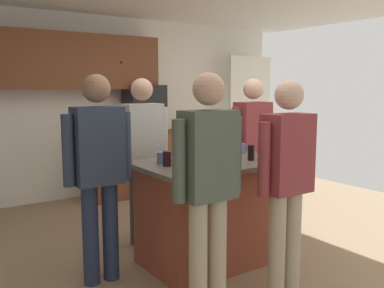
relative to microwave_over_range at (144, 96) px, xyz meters
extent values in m
plane|color=#937A5B|center=(-0.60, -2.50, -1.45)|extent=(7.04, 7.04, 0.00)
cube|color=white|center=(-0.60, 0.30, -0.15)|extent=(6.40, 0.10, 2.60)
cube|color=white|center=(2.00, -0.10, -0.35)|extent=(0.90, 0.06, 2.00)
cube|color=brown|center=(-1.00, 0.10, 0.47)|extent=(2.40, 0.35, 0.75)
sphere|color=#4C3823|center=(-0.40, -0.09, 0.48)|extent=(0.04, 0.04, 0.04)
cube|color=brown|center=(0.00, -0.02, -1.00)|extent=(1.80, 0.60, 0.90)
sphere|color=#4C3823|center=(0.45, -0.33, -1.00)|extent=(0.04, 0.04, 0.04)
cube|color=black|center=(0.00, 0.00, 0.00)|extent=(0.56, 0.40, 0.32)
cube|color=brown|center=(-0.75, -2.65, -1.01)|extent=(1.18, 0.75, 0.89)
cube|color=#60564C|center=(-0.75, -2.65, -0.54)|extent=(1.32, 0.89, 0.04)
cylinder|color=tan|center=(-1.36, -3.33, -1.04)|extent=(0.13, 0.13, 0.82)
cylinder|color=tan|center=(-1.19, -3.33, -1.04)|extent=(0.13, 0.13, 0.82)
cube|color=#4C5647|center=(-1.28, -3.33, -0.33)|extent=(0.38, 0.22, 0.61)
sphere|color=tan|center=(-1.28, -3.33, 0.12)|extent=(0.22, 0.22, 0.22)
cylinder|color=#4C5647|center=(-1.52, -3.33, -0.34)|extent=(0.09, 0.09, 0.55)
cylinder|color=#4C5647|center=(-1.04, -3.33, -0.34)|extent=(0.09, 0.09, 0.55)
cylinder|color=#232D4C|center=(-1.81, -2.47, -1.04)|extent=(0.13, 0.13, 0.82)
cylinder|color=#232D4C|center=(-1.64, -2.47, -1.04)|extent=(0.13, 0.13, 0.82)
cube|color=#2D384C|center=(-1.73, -2.47, -0.32)|extent=(0.38, 0.22, 0.61)
sphere|color=#8C664C|center=(-1.73, -2.47, 0.12)|extent=(0.22, 0.22, 0.22)
cylinder|color=#2D384C|center=(-1.97, -2.47, -0.34)|extent=(0.09, 0.09, 0.55)
cylinder|color=#2D384C|center=(-1.49, -2.47, -0.34)|extent=(0.09, 0.09, 0.55)
cylinder|color=#383842|center=(-1.11, -1.89, -1.04)|extent=(0.13, 0.13, 0.81)
cylinder|color=#383842|center=(-0.94, -1.89, -1.04)|extent=(0.13, 0.13, 0.81)
cube|color=#B7B7B2|center=(-1.03, -1.89, -0.33)|extent=(0.38, 0.22, 0.61)
sphere|color=tan|center=(-1.03, -1.89, 0.11)|extent=(0.22, 0.22, 0.22)
cylinder|color=#B7B7B2|center=(-1.27, -1.89, -0.35)|extent=(0.09, 0.09, 0.55)
cylinder|color=#B7B7B2|center=(-0.79, -1.89, -0.35)|extent=(0.09, 0.09, 0.55)
cylinder|color=tan|center=(0.03, -2.24, -1.04)|extent=(0.13, 0.13, 0.81)
cylinder|color=tan|center=(0.20, -2.24, -1.04)|extent=(0.13, 0.13, 0.81)
cube|color=maroon|center=(0.12, -2.24, -0.33)|extent=(0.38, 0.22, 0.61)
sphere|color=beige|center=(0.12, -2.24, 0.11)|extent=(0.22, 0.22, 0.22)
cylinder|color=maroon|center=(-0.12, -2.24, -0.35)|extent=(0.09, 0.09, 0.55)
cylinder|color=maroon|center=(0.36, -2.24, -0.35)|extent=(0.09, 0.09, 0.55)
cylinder|color=tan|center=(-0.71, -3.44, -1.05)|extent=(0.13, 0.13, 0.79)
cylinder|color=tan|center=(-0.54, -3.44, -1.05)|extent=(0.13, 0.13, 0.79)
cube|color=maroon|center=(-0.62, -3.44, -0.36)|extent=(0.38, 0.22, 0.60)
sphere|color=beige|center=(-0.62, -3.44, 0.08)|extent=(0.21, 0.21, 0.21)
cylinder|color=maroon|center=(-0.86, -3.44, -0.38)|extent=(0.09, 0.09, 0.54)
cylinder|color=maroon|center=(-0.38, -3.44, -0.38)|extent=(0.09, 0.09, 0.54)
cylinder|color=#4C6B99|center=(-1.17, -2.50, -0.47)|extent=(0.08, 0.08, 0.10)
torus|color=#4C6B99|center=(-1.12, -2.50, -0.47)|extent=(0.06, 0.01, 0.06)
cylinder|color=black|center=(-1.22, -2.89, -0.44)|extent=(0.07, 0.07, 0.16)
cylinder|color=black|center=(-0.96, -2.92, -0.45)|extent=(0.07, 0.07, 0.15)
cylinder|color=#4C6B99|center=(-0.24, -2.46, -0.47)|extent=(0.09, 0.09, 0.10)
torus|color=#4C6B99|center=(-0.18, -2.46, -0.47)|extent=(0.06, 0.01, 0.06)
cylinder|color=black|center=(-1.19, -2.63, -0.46)|extent=(0.07, 0.07, 0.13)
cylinder|color=black|center=(-0.47, -2.43, -0.44)|extent=(0.07, 0.07, 0.16)
cylinder|color=black|center=(-0.42, -2.82, -0.45)|extent=(0.06, 0.06, 0.14)
cube|color=#B7B7BC|center=(-0.76, -2.64, -0.51)|extent=(0.44, 0.30, 0.02)
cube|color=#A8A8AD|center=(-0.76, -2.64, -0.49)|extent=(0.44, 0.30, 0.02)
camera|label=1|loc=(-2.98, -5.62, 0.14)|focal=39.56mm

